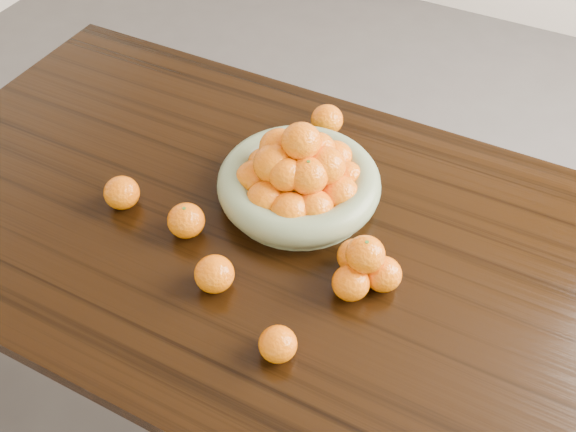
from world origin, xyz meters
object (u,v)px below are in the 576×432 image
at_px(orange_pyramid, 364,267).
at_px(fruit_bowl, 299,177).
at_px(loose_orange_0, 186,221).
at_px(dining_table, 306,266).

bearing_deg(orange_pyramid, fruit_bowl, 144.29).
bearing_deg(orange_pyramid, loose_orange_0, -172.99).
bearing_deg(fruit_bowl, dining_table, -55.62).
relative_size(dining_table, fruit_bowl, 5.36).
relative_size(orange_pyramid, loose_orange_0, 1.76).
bearing_deg(loose_orange_0, dining_table, 21.74).
bearing_deg(loose_orange_0, orange_pyramid, 7.01).
relative_size(fruit_bowl, loose_orange_0, 4.57).
distance_m(orange_pyramid, loose_orange_0, 0.40).
distance_m(dining_table, orange_pyramid, 0.21).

